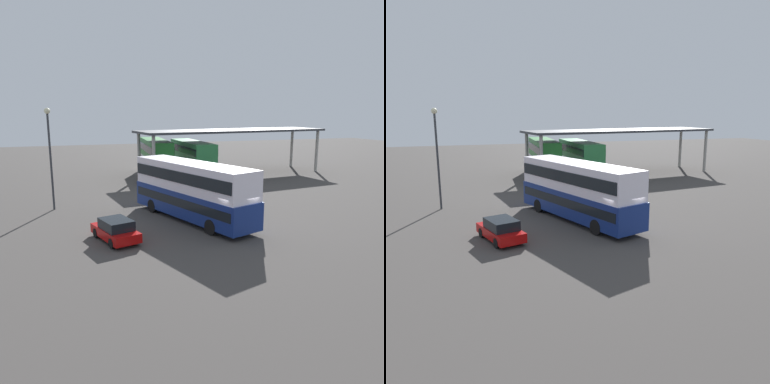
{
  "view_description": "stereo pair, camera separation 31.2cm",
  "coord_description": "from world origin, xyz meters",
  "views": [
    {
      "loc": [
        -9.86,
        -20.95,
        7.53
      ],
      "look_at": [
        -1.38,
        3.97,
        2.0
      ],
      "focal_mm": 36.12,
      "sensor_mm": 36.0,
      "label": 1
    },
    {
      "loc": [
        -9.56,
        -21.05,
        7.53
      ],
      "look_at": [
        -1.38,
        3.97,
        2.0
      ],
      "focal_mm": 36.12,
      "sensor_mm": 36.0,
      "label": 2
    }
  ],
  "objects": [
    {
      "name": "ground_plane",
      "position": [
        0.0,
        0.0,
        0.0
      ],
      "size": [
        140.0,
        140.0,
        0.0
      ],
      "primitive_type": "plane",
      "color": "#423E3B"
    },
    {
      "name": "double_decker_main",
      "position": [
        -1.38,
        3.98,
        2.23
      ],
      "size": [
        5.91,
        11.35,
        4.06
      ],
      "rotation": [
        0.0,
        0.0,
        1.89
      ],
      "color": "navy",
      "rests_on": "ground_plane"
    },
    {
      "name": "parked_hatchback",
      "position": [
        -7.11,
        1.1,
        0.67
      ],
      "size": [
        2.62,
        4.02,
        1.35
      ],
      "rotation": [
        0.0,
        0.0,
        1.86
      ],
      "color": "#AC0B0A",
      "rests_on": "ground_plane"
    },
    {
      "name": "double_decker_near_canopy",
      "position": [
        0.66,
        23.17,
        2.34
      ],
      "size": [
        3.22,
        10.75,
        4.27
      ],
      "rotation": [
        0.0,
        0.0,
        1.49
      ],
      "color": "silver",
      "rests_on": "ground_plane"
    },
    {
      "name": "double_decker_mid_row",
      "position": [
        4.7,
        21.84,
        2.24
      ],
      "size": [
        2.69,
        10.74,
        4.08
      ],
      "rotation": [
        0.0,
        0.0,
        1.55
      ],
      "color": "silver",
      "rests_on": "ground_plane"
    },
    {
      "name": "depot_canopy",
      "position": [
        9.66,
        21.19,
        5.08
      ],
      "size": [
        23.68,
        8.81,
        5.4
      ],
      "rotation": [
        0.0,
        0.0,
        0.13
      ],
      "color": "#33353A",
      "rests_on": "ground_plane"
    },
    {
      "name": "lamppost_tall",
      "position": [
        -10.64,
        10.19,
        4.89
      ],
      "size": [
        0.44,
        0.44,
        7.77
      ],
      "color": "#33353A",
      "rests_on": "ground_plane"
    }
  ]
}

